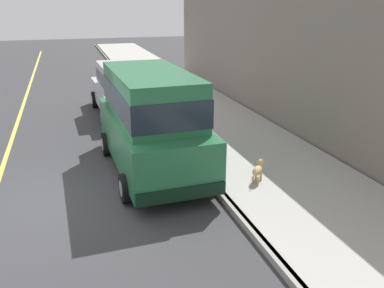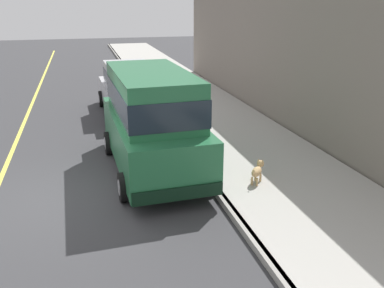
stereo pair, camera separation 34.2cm
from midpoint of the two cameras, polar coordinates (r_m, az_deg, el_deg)
ground_plane at (r=9.46m, az=-15.85°, el=-7.00°), size 80.00×80.00×0.00m
curb at (r=9.84m, az=3.07°, el=-4.73°), size 0.16×64.00×0.14m
sidewalk at (r=10.50m, az=12.47°, el=-3.58°), size 3.60×64.00×0.14m
car_green_van at (r=10.04m, az=-4.61°, el=3.77°), size 2.25×4.96×2.52m
car_silver_sedan at (r=15.56m, az=-8.18°, el=7.71°), size 2.15×4.66×1.92m
dog_tan at (r=9.48m, az=10.13°, el=-3.63°), size 0.53×0.61×0.49m
building_facade at (r=14.85m, az=12.33°, el=12.12°), size 0.50×20.00×4.63m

